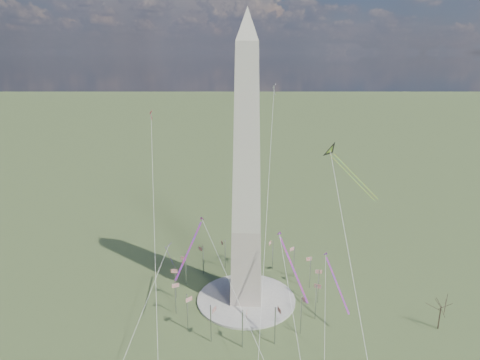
{
  "coord_description": "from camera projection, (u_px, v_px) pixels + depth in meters",
  "views": [
    {
      "loc": [
        5.89,
        -137.83,
        87.31
      ],
      "look_at": [
        -2.28,
        0.0,
        46.12
      ],
      "focal_mm": 32.0,
      "sensor_mm": 36.0,
      "label": 1
    }
  ],
  "objects": [
    {
      "name": "kite_streamer_mid",
      "position": [
        193.0,
        240.0,
        143.32
      ],
      "size": [
        7.22,
        20.1,
        14.18
      ],
      "rotation": [
        0.0,
        0.0,
        2.85
      ],
      "color": "red",
      "rests_on": "ground"
    },
    {
      "name": "kite_delta_black",
      "position": [
        333.0,
        153.0,
        144.72
      ],
      "size": [
        18.46,
        16.87,
        16.81
      ],
      "rotation": [
        0.0,
        0.0,
        4.0
      ],
      "color": "black",
      "rests_on": "ground"
    },
    {
      "name": "kite_streamer_right",
      "position": [
        334.0,
        275.0,
        145.26
      ],
      "size": [
        7.0,
        18.57,
        13.15
      ],
      "rotation": [
        0.0,
        0.0,
        3.45
      ],
      "color": "red",
      "rests_on": "ground"
    },
    {
      "name": "kite_small_red",
      "position": [
        151.0,
        113.0,
        173.29
      ],
      "size": [
        1.3,
        1.57,
        4.16
      ],
      "rotation": [
        0.0,
        0.0,
        2.99
      ],
      "color": "red",
      "rests_on": "ground"
    },
    {
      "name": "kite_streamer_left",
      "position": [
        289.0,
        257.0,
        132.87
      ],
      "size": [
        9.31,
        19.8,
        14.4
      ],
      "rotation": [
        0.0,
        0.0,
        3.54
      ],
      "color": "red",
      "rests_on": "ground"
    },
    {
      "name": "flagpole_ring",
      "position": [
        246.0,
        283.0,
        155.06
      ],
      "size": [
        54.4,
        54.4,
        13.0
      ],
      "color": "#B8BABF",
      "rests_on": "ground"
    },
    {
      "name": "washington_monument",
      "position": [
        247.0,
        175.0,
        143.43
      ],
      "size": [
        15.56,
        15.56,
        100.0
      ],
      "color": "#BCAB9D",
      "rests_on": "plaza"
    },
    {
      "name": "plaza",
      "position": [
        246.0,
        299.0,
        157.02
      ],
      "size": [
        36.0,
        36.0,
        0.8
      ],
      "primitive_type": "cylinder",
      "color": "beige",
      "rests_on": "ground"
    },
    {
      "name": "ground",
      "position": [
        246.0,
        300.0,
        157.14
      ],
      "size": [
        2000.0,
        2000.0,
        0.0
      ],
      "primitive_type": "plane",
      "color": "#4D6030",
      "rests_on": "ground"
    },
    {
      "name": "kite_diamond_purple",
      "position": [
        169.0,
        248.0,
        160.34
      ],
      "size": [
        2.59,
        3.37,
        9.84
      ],
      "rotation": [
        0.0,
        0.0,
        2.29
      ],
      "color": "#461C7E",
      "rests_on": "ground"
    },
    {
      "name": "kite_small_white",
      "position": [
        274.0,
        87.0,
        173.9
      ],
      "size": [
        1.44,
        2.14,
        4.53
      ],
      "rotation": [
        0.0,
        0.0,
        2.5
      ],
      "color": "silver",
      "rests_on": "ground"
    },
    {
      "name": "tree_near",
      "position": [
        441.0,
        305.0,
        138.48
      ],
      "size": [
        7.11,
        7.11,
        12.44
      ],
      "color": "#3F3426",
      "rests_on": "ground"
    }
  ]
}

